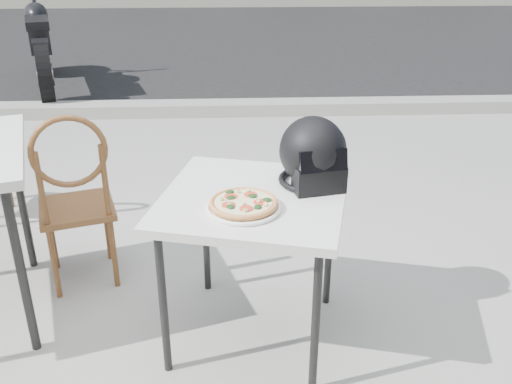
{
  "coord_description": "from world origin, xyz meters",
  "views": [
    {
      "loc": [
        0.28,
        -2.38,
        1.67
      ],
      "look_at": [
        0.38,
        -0.39,
        0.74
      ],
      "focal_mm": 40.0,
      "sensor_mm": 36.0,
      "label": 1
    }
  ],
  "objects_px": {
    "helmet": "(313,155)",
    "cafe_chair_main": "(75,192)",
    "cafe_table_main": "(253,209)",
    "plate": "(244,208)",
    "motorcycle": "(41,45)",
    "pizza": "(243,203)"
  },
  "relations": [
    {
      "from": "cafe_table_main",
      "to": "cafe_chair_main",
      "type": "xyz_separation_m",
      "value": [
        -0.84,
        0.44,
        -0.11
      ]
    },
    {
      "from": "cafe_table_main",
      "to": "pizza",
      "type": "relative_size",
      "value": 2.57
    },
    {
      "from": "cafe_table_main",
      "to": "motorcycle",
      "type": "xyz_separation_m",
      "value": [
        -2.14,
        4.36,
        -0.14
      ]
    },
    {
      "from": "pizza",
      "to": "cafe_chair_main",
      "type": "xyz_separation_m",
      "value": [
        -0.79,
        0.56,
        -0.2
      ]
    },
    {
      "from": "helmet",
      "to": "motorcycle",
      "type": "xyz_separation_m",
      "value": [
        -2.39,
        4.26,
        -0.33
      ]
    },
    {
      "from": "plate",
      "to": "cafe_chair_main",
      "type": "xyz_separation_m",
      "value": [
        -0.79,
        0.56,
        -0.18
      ]
    },
    {
      "from": "cafe_chair_main",
      "to": "helmet",
      "type": "bearing_deg",
      "value": 145.72
    },
    {
      "from": "pizza",
      "to": "motorcycle",
      "type": "xyz_separation_m",
      "value": [
        -2.1,
        4.49,
        -0.24
      ]
    },
    {
      "from": "plate",
      "to": "motorcycle",
      "type": "height_order",
      "value": "motorcycle"
    },
    {
      "from": "cafe_table_main",
      "to": "plate",
      "type": "xyz_separation_m",
      "value": [
        -0.04,
        -0.13,
        0.07
      ]
    },
    {
      "from": "helmet",
      "to": "cafe_chair_main",
      "type": "bearing_deg",
      "value": 151.51
    },
    {
      "from": "cafe_table_main",
      "to": "helmet",
      "type": "height_order",
      "value": "helmet"
    },
    {
      "from": "cafe_table_main",
      "to": "cafe_chair_main",
      "type": "height_order",
      "value": "cafe_chair_main"
    },
    {
      "from": "cafe_chair_main",
      "to": "pizza",
      "type": "bearing_deg",
      "value": 127.47
    },
    {
      "from": "cafe_table_main",
      "to": "pizza",
      "type": "height_order",
      "value": "pizza"
    },
    {
      "from": "cafe_chair_main",
      "to": "plate",
      "type": "bearing_deg",
      "value": 127.46
    },
    {
      "from": "helmet",
      "to": "plate",
      "type": "bearing_deg",
      "value": -153.58
    },
    {
      "from": "motorcycle",
      "to": "pizza",
      "type": "bearing_deg",
      "value": -82.4
    },
    {
      "from": "plate",
      "to": "helmet",
      "type": "height_order",
      "value": "helmet"
    },
    {
      "from": "helmet",
      "to": "cafe_chair_main",
      "type": "distance_m",
      "value": 1.18
    },
    {
      "from": "cafe_table_main",
      "to": "helmet",
      "type": "bearing_deg",
      "value": 22.15
    },
    {
      "from": "helmet",
      "to": "pizza",
      "type": "bearing_deg",
      "value": -153.58
    }
  ]
}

